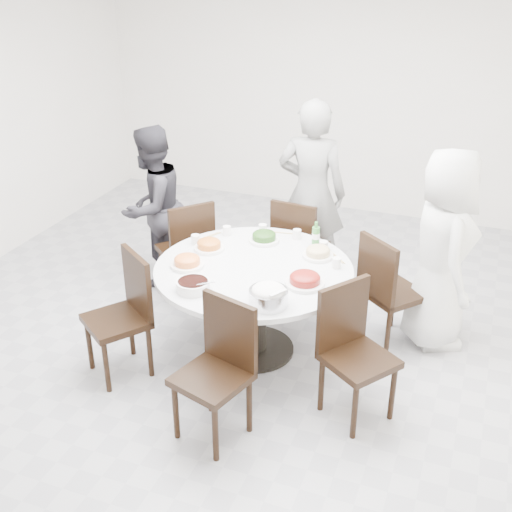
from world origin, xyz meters
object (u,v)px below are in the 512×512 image
(diner_middle, at_px, (311,193))
(chair_ne, at_px, (393,290))
(chair_s, at_px, (212,376))
(soup_bowl, at_px, (193,286))
(chair_se, at_px, (359,357))
(chair_n, at_px, (301,246))
(chair_nw, at_px, (185,248))
(diner_right, at_px, (442,250))
(beverage_bottle, at_px, (316,234))
(dining_table, at_px, (254,310))
(rice_bowl, at_px, (268,298))
(chair_sw, at_px, (116,318))
(diner_left, at_px, (152,207))

(diner_middle, bearing_deg, chair_ne, 134.98)
(chair_ne, xyz_separation_m, chair_s, (-0.89, -1.52, 0.00))
(chair_s, relative_size, soup_bowl, 3.97)
(chair_se, height_order, diner_middle, diner_middle)
(soup_bowl, bearing_deg, chair_n, 77.77)
(chair_nw, xyz_separation_m, diner_right, (2.20, 0.06, 0.33))
(diner_right, xyz_separation_m, diner_middle, (-1.25, 0.67, 0.06))
(chair_n, distance_m, soup_bowl, 1.58)
(diner_right, xyz_separation_m, beverage_bottle, (-0.97, -0.16, 0.05))
(diner_middle, bearing_deg, chair_nw, 34.41)
(diner_right, height_order, soup_bowl, diner_right)
(dining_table, distance_m, rice_bowl, 0.71)
(rice_bowl, bearing_deg, diner_middle, 97.45)
(chair_sw, height_order, rice_bowl, chair_sw)
(chair_ne, height_order, diner_right, diner_right)
(chair_s, bearing_deg, soup_bowl, 142.03)
(chair_s, bearing_deg, chair_n, 107.95)
(dining_table, height_order, chair_se, chair_se)
(diner_right, bearing_deg, beverage_bottle, 78.26)
(diner_right, relative_size, diner_left, 1.07)
(chair_n, distance_m, beverage_bottle, 0.70)
(chair_nw, xyz_separation_m, rice_bowl, (1.19, -1.10, 0.33))
(beverage_bottle, bearing_deg, chair_n, 117.85)
(chair_s, relative_size, diner_left, 0.63)
(chair_se, height_order, diner_left, diner_left)
(chair_s, bearing_deg, chair_nw, 138.41)
(dining_table, xyz_separation_m, soup_bowl, (-0.27, -0.48, 0.41))
(chair_n, height_order, rice_bowl, chair_n)
(chair_n, bearing_deg, beverage_bottle, 123.68)
(beverage_bottle, bearing_deg, rice_bowl, -92.40)
(chair_sw, relative_size, chair_s, 1.00)
(chair_n, relative_size, soup_bowl, 3.97)
(chair_nw, bearing_deg, diner_left, -71.77)
(beverage_bottle, bearing_deg, diner_right, 9.52)
(dining_table, height_order, chair_s, chair_s)
(diner_right, distance_m, soup_bowl, 1.95)
(diner_left, bearing_deg, beverage_bottle, 90.35)
(chair_sw, height_order, chair_s, same)
(soup_bowl, height_order, beverage_bottle, beverage_bottle)
(chair_se, bearing_deg, chair_s, 157.94)
(diner_middle, distance_m, diner_left, 1.47)
(chair_nw, height_order, chair_se, same)
(chair_se, distance_m, soup_bowl, 1.24)
(diner_left, bearing_deg, chair_n, 110.18)
(rice_bowl, bearing_deg, chair_s, -110.60)
(chair_nw, xyz_separation_m, chair_se, (1.83, -1.09, 0.00))
(chair_se, bearing_deg, chair_n, 65.50)
(diner_left, distance_m, rice_bowl, 2.03)
(dining_table, xyz_separation_m, diner_right, (1.30, 0.68, 0.43))
(chair_ne, xyz_separation_m, chair_se, (-0.05, -0.98, 0.00))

